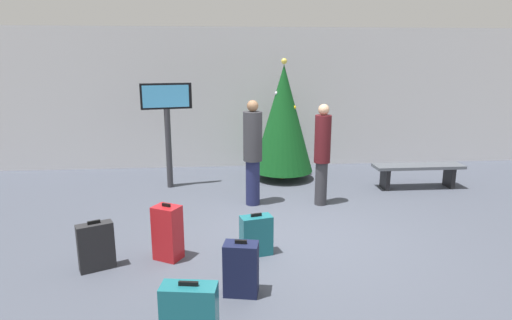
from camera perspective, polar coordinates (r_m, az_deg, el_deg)
The scene contains 12 objects.
ground_plane at distance 6.40m, azimuth 5.01°, elevation -10.22°, with size 16.00×16.00×0.00m, color #424754.
back_wall at distance 10.29m, azimuth 0.97°, elevation 8.21°, with size 16.00×0.20×3.25m, color silver.
holiday_tree at distance 9.10m, azimuth 3.65°, elevation 5.50°, with size 1.29×1.29×2.56m.
flight_info_kiosk at distance 8.61m, azimuth -11.75°, elevation 5.94°, with size 0.98×0.28×2.09m.
waiting_bench at distance 9.19m, azimuth 20.74°, elevation -1.26°, with size 1.79×0.44×0.48m.
traveller_0 at distance 7.57m, azimuth 8.80°, elevation 1.08°, with size 0.34×0.34×1.80m.
traveller_1 at distance 7.48m, azimuth -0.44°, elevation 1.30°, with size 0.39×0.39×1.86m.
suitcase_0 at distance 4.86m, azimuth -2.00°, elevation -14.27°, with size 0.41×0.30×0.64m.
suitcase_1 at distance 4.25m, azimuth -8.83°, elevation -19.36°, with size 0.55×0.31×0.59m.
suitcase_2 at distance 5.73m, azimuth -20.50°, elevation -10.72°, with size 0.46×0.33×0.64m.
suitcase_3 at distance 5.74m, azimuth -11.67°, elevation -9.45°, with size 0.41×0.38×0.76m.
suitcase_4 at distance 5.77m, azimuth 0.03°, elevation -9.99°, with size 0.45×0.30×0.58m.
Camera 1 is at (-1.05, -5.77, 2.57)m, focal length 30.08 mm.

